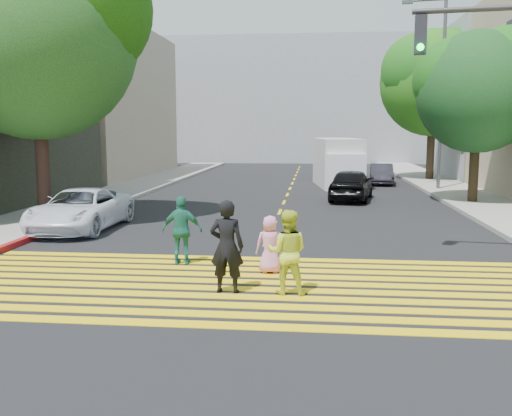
% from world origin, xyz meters
% --- Properties ---
extents(ground, '(120.00, 120.00, 0.00)m').
position_xyz_m(ground, '(0.00, 0.00, 0.00)').
color(ground, black).
extents(sidewalk_left, '(3.00, 40.00, 0.15)m').
position_xyz_m(sidewalk_left, '(-8.50, 22.00, 0.07)').
color(sidewalk_left, gray).
rests_on(sidewalk_left, ground).
extents(sidewalk_right, '(3.00, 60.00, 0.15)m').
position_xyz_m(sidewalk_right, '(8.50, 15.00, 0.07)').
color(sidewalk_right, gray).
rests_on(sidewalk_right, ground).
extents(curb_red, '(0.20, 8.00, 0.16)m').
position_xyz_m(curb_red, '(-6.90, 6.00, 0.08)').
color(curb_red, maroon).
rests_on(curb_red, ground).
extents(crosswalk, '(13.40, 5.30, 0.01)m').
position_xyz_m(crosswalk, '(0.00, 1.28, 0.01)').
color(crosswalk, yellow).
rests_on(crosswalk, ground).
extents(lane_line, '(0.12, 34.40, 0.01)m').
position_xyz_m(lane_line, '(0.00, 22.50, 0.01)').
color(lane_line, yellow).
rests_on(lane_line, ground).
extents(building_left_tan, '(12.00, 16.00, 10.00)m').
position_xyz_m(building_left_tan, '(-16.00, 28.00, 5.00)').
color(building_left_tan, tan).
rests_on(building_left_tan, ground).
extents(backdrop_block, '(30.00, 8.00, 12.00)m').
position_xyz_m(backdrop_block, '(0.00, 48.00, 6.00)').
color(backdrop_block, gray).
rests_on(backdrop_block, ground).
extents(tree_left, '(7.80, 7.19, 9.86)m').
position_xyz_m(tree_left, '(-8.05, 8.92, 6.65)').
color(tree_left, '#341B16').
rests_on(tree_left, ground).
extents(tree_right_near, '(6.79, 6.54, 7.50)m').
position_xyz_m(tree_right_near, '(8.25, 15.19, 5.08)').
color(tree_right_near, black).
rests_on(tree_right_near, ground).
extents(tree_right_far, '(8.47, 8.41, 9.50)m').
position_xyz_m(tree_right_far, '(8.62, 26.69, 6.42)').
color(tree_right_far, '#342115').
rests_on(tree_right_far, ground).
extents(pedestrian_man, '(0.71, 0.48, 1.87)m').
position_xyz_m(pedestrian_man, '(-0.35, 0.75, 0.94)').
color(pedestrian_man, black).
rests_on(pedestrian_man, ground).
extents(pedestrian_woman, '(0.84, 0.66, 1.68)m').
position_xyz_m(pedestrian_woman, '(0.85, 0.77, 0.84)').
color(pedestrian_woman, '#CDDD32').
rests_on(pedestrian_woman, ground).
extents(pedestrian_child, '(0.69, 0.50, 1.32)m').
position_xyz_m(pedestrian_child, '(0.38, 2.38, 0.66)').
color(pedestrian_child, pink).
rests_on(pedestrian_child, ground).
extents(pedestrian_extra, '(0.98, 0.43, 1.65)m').
position_xyz_m(pedestrian_extra, '(-1.80, 3.05, 0.83)').
color(pedestrian_extra, '#206F5F').
rests_on(pedestrian_extra, ground).
extents(white_sedan, '(2.26, 4.81, 1.33)m').
position_xyz_m(white_sedan, '(-6.17, 7.36, 0.66)').
color(white_sedan, white).
rests_on(white_sedan, ground).
extents(dark_car_near, '(2.43, 4.54, 1.47)m').
position_xyz_m(dark_car_near, '(3.02, 16.09, 0.73)').
color(dark_car_near, black).
rests_on(dark_car_near, ground).
extents(silver_car, '(2.34, 4.98, 1.41)m').
position_xyz_m(silver_car, '(3.63, 30.93, 0.70)').
color(silver_car, '#A3A7A9').
rests_on(silver_car, ground).
extents(dark_car_parked, '(1.51, 3.73, 1.21)m').
position_xyz_m(dark_car_parked, '(5.28, 24.09, 0.60)').
color(dark_car_parked, black).
rests_on(dark_car_parked, ground).
extents(white_van, '(2.82, 5.97, 2.71)m').
position_xyz_m(white_van, '(2.67, 22.42, 1.29)').
color(white_van, silver).
rests_on(white_van, ground).
extents(street_lamp, '(2.26, 0.57, 9.98)m').
position_xyz_m(street_lamp, '(7.61, 20.56, 5.73)').
color(street_lamp, '#595860').
rests_on(street_lamp, ground).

